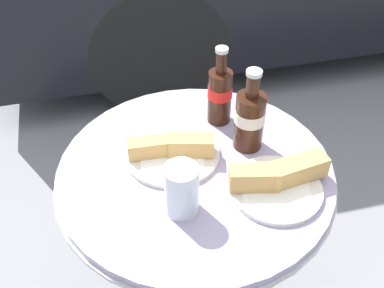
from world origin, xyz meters
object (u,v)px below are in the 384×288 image
(lunch_plate_near, at_px, (172,150))
(cola_bottle_left, at_px, (250,118))
(lunch_plate_far, at_px, (277,181))
(cola_bottle_right, at_px, (220,93))
(bistro_table, at_px, (195,219))
(drinking_glass, at_px, (182,192))

(lunch_plate_near, bearing_deg, cola_bottle_left, -1.82)
(lunch_plate_near, distance_m, lunch_plate_far, 0.26)
(cola_bottle_left, relative_size, cola_bottle_right, 1.01)
(lunch_plate_near, bearing_deg, bistro_table, -53.33)
(cola_bottle_left, relative_size, lunch_plate_far, 0.93)
(drinking_glass, bearing_deg, lunch_plate_near, 84.71)
(bistro_table, bearing_deg, drinking_glass, -117.24)
(cola_bottle_right, relative_size, drinking_glass, 1.77)
(cola_bottle_right, height_order, drinking_glass, cola_bottle_right)
(cola_bottle_left, bearing_deg, lunch_plate_near, 178.18)
(cola_bottle_left, bearing_deg, drinking_glass, -141.07)
(drinking_glass, bearing_deg, cola_bottle_right, 59.52)
(bistro_table, height_order, drinking_glass, drinking_glass)
(drinking_glass, bearing_deg, lunch_plate_far, 2.31)
(lunch_plate_far, bearing_deg, lunch_plate_near, 141.60)
(bistro_table, xyz_separation_m, lunch_plate_near, (-0.04, 0.06, 0.20))
(bistro_table, xyz_separation_m, cola_bottle_left, (0.15, 0.05, 0.27))
(bistro_table, xyz_separation_m, lunch_plate_far, (0.16, -0.11, 0.21))
(lunch_plate_near, bearing_deg, cola_bottle_right, 35.99)
(drinking_glass, bearing_deg, cola_bottle_left, 38.93)
(cola_bottle_right, bearing_deg, cola_bottle_left, -70.45)
(lunch_plate_near, relative_size, lunch_plate_far, 1.01)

